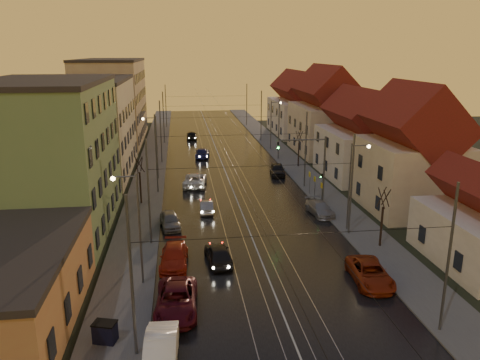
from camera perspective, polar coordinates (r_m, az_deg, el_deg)
name	(u,v)px	position (r m, az deg, el deg)	size (l,w,h in m)	color
ground	(273,290)	(32.66, 4.04, -13.28)	(160.00, 160.00, 0.00)	black
road	(220,160)	(70.07, -2.40, 2.51)	(16.00, 120.00, 0.04)	black
sidewalk_left	(153,161)	(69.92, -10.60, 2.27)	(4.00, 120.00, 0.15)	#4C4C4C
sidewalk_right	(286,157)	(71.60, 5.60, 2.77)	(4.00, 120.00, 0.15)	#4C4C4C
tram_rail_0	(206,160)	(69.91, -4.20, 2.48)	(0.06, 120.00, 0.03)	gray
tram_rail_1	(215,159)	(70.00, -3.03, 2.52)	(0.06, 120.00, 0.03)	gray
tram_rail_2	(226,159)	(70.13, -1.78, 2.55)	(0.06, 120.00, 0.03)	gray
tram_rail_3	(235,159)	(70.28, -0.62, 2.59)	(0.06, 120.00, 0.03)	gray
apartment_left_1	(48,159)	(44.56, -22.34, 2.39)	(10.00, 18.00, 13.00)	#658957
apartment_left_2	(89,129)	(63.85, -17.89, 5.97)	(10.00, 20.00, 12.00)	beige
apartment_left_3	(113,102)	(87.25, -15.23, 9.19)	(10.00, 24.00, 14.00)	tan
house_right_1	(411,157)	(49.82, 20.16, 2.64)	(8.67, 10.20, 10.80)	#BFAD93
house_right_2	(362,141)	(61.54, 14.61, 4.61)	(9.18, 12.24, 9.20)	beige
house_right_3	(326,116)	(75.30, 10.45, 7.64)	(9.18, 14.28, 11.50)	#BFAD93
house_right_4	(298,108)	(92.56, 7.03, 8.72)	(9.18, 16.32, 10.00)	beige
catenary_pole_l_0	(132,279)	(24.85, -13.08, -11.70)	(0.16, 0.16, 9.00)	#595B60
catenary_pole_r_0	(448,260)	(28.66, 24.07, -8.93)	(0.16, 0.16, 9.00)	#595B60
catenary_pole_l_1	(149,193)	(38.78, -11.08, -1.60)	(0.16, 0.16, 9.00)	#595B60
catenary_pole_r_1	(352,186)	(41.32, 13.44, -0.68)	(0.16, 0.16, 9.00)	#595B60
catenary_pole_l_2	(156,154)	(53.29, -10.17, 3.09)	(0.16, 0.16, 9.00)	#595B60
catenary_pole_r_2	(306,150)	(55.17, 8.00, 3.60)	(0.16, 0.16, 9.00)	#595B60
catenary_pole_l_3	(161,132)	(68.02, -9.64, 5.76)	(0.16, 0.16, 9.00)	#595B60
catenary_pole_r_3	(279,130)	(69.50, 4.75, 6.13)	(0.16, 0.16, 9.00)	#595B60
catenary_pole_l_4	(164,118)	(82.84, -9.30, 7.48)	(0.16, 0.16, 9.00)	#595B60
catenary_pole_r_4	(261,116)	(84.06, 2.60, 7.77)	(0.16, 0.16, 9.00)	#595B60
catenary_pole_l_5	(166,106)	(100.70, -9.02, 8.87)	(0.16, 0.16, 9.00)	#595B60
catenary_pole_r_5	(247,105)	(101.70, 0.83, 9.12)	(0.16, 0.16, 9.00)	#595B60
street_lamp_0	(135,219)	(32.07, -12.73, -4.61)	(1.75, 0.32, 8.00)	#595B60
street_lamp_1	(353,178)	(42.30, 13.64, 0.22)	(1.75, 0.32, 8.00)	#595B60
street_lamp_2	(154,141)	(59.12, -10.43, 4.66)	(1.75, 0.32, 8.00)	#595B60
street_lamp_3	(273,120)	(76.32, 4.03, 7.27)	(1.75, 0.32, 8.00)	#595B60
traffic_light_mast	(315,161)	(49.35, 9.15, 2.27)	(5.30, 0.32, 7.20)	#595B60
bare_tree_0	(140,182)	(50.00, -12.07, -0.21)	(1.09, 1.09, 5.11)	black
bare_tree_1	(382,219)	(39.91, 16.93, -4.56)	(1.09, 1.09, 5.11)	black
bare_tree_2	(299,150)	(65.49, 7.17, 3.69)	(1.09, 1.09, 5.11)	black
driving_car_0	(218,254)	(36.08, -2.65, -9.00)	(1.79, 4.44, 1.51)	black
driving_car_1	(207,206)	(47.17, -4.10, -3.22)	(1.30, 3.73, 1.23)	gray
driving_car_2	(195,180)	(56.30, -5.50, 0.01)	(2.56, 5.56, 1.54)	silver
driving_car_3	(202,153)	(71.63, -4.61, 3.33)	(2.02, 4.98, 1.44)	navy
driving_car_4	(192,135)	(86.58, -5.91, 5.44)	(1.84, 4.56, 1.55)	black
parked_left_0	(161,352)	(25.85, -9.64, -19.97)	(1.66, 4.77, 1.57)	white
parked_left_1	(176,300)	(30.16, -7.76, -14.33)	(2.55, 5.53, 1.54)	#520E19
parked_left_2	(174,257)	(36.04, -8.03, -9.24)	(2.01, 4.96, 1.44)	#AC2311
parked_left_3	(170,220)	(43.45, -8.55, -4.89)	(1.67, 4.15, 1.41)	gray
parked_right_0	(370,273)	(34.47, 15.56, -10.88)	(2.38, 5.17, 1.44)	maroon
parked_right_1	(320,208)	(47.03, 9.70, -3.42)	(1.82, 4.48, 1.30)	#929397
parked_right_2	(277,170)	(61.16, 4.59, 1.27)	(1.81, 4.49, 1.53)	black
dumpster	(105,333)	(28.09, -16.12, -17.45)	(1.20, 0.80, 1.10)	black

